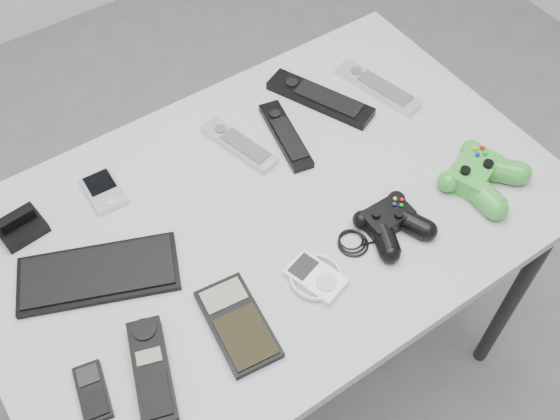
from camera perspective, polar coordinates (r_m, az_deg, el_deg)
floor at (r=1.92m, az=1.46°, el=-11.47°), size 3.50×3.50×0.00m
desk at (r=1.29m, az=-0.93°, el=-1.65°), size 1.10×0.71×0.74m
pda_keyboard at (r=1.20m, az=-15.53°, el=-5.33°), size 0.30×0.22×0.02m
dock_bracket at (r=1.29m, az=-21.77°, el=-1.13°), size 0.09×0.08×0.04m
pda at (r=1.30m, az=-15.07°, el=1.63°), size 0.07×0.10×0.02m
remote_silver_a at (r=1.34m, az=-3.57°, el=5.75°), size 0.09×0.18×0.02m
remote_black_a at (r=1.35m, az=0.49°, el=6.56°), size 0.08×0.20×0.02m
remote_black_b at (r=1.43m, az=3.51°, el=9.72°), size 0.15×0.24×0.02m
remote_silver_b at (r=1.47m, az=8.50°, el=10.58°), size 0.09×0.21×0.02m
mobile_phone at (r=1.10m, az=-16.00°, el=-15.01°), size 0.06×0.10×0.02m
cordless_handset at (r=1.09m, az=-11.09°, el=-13.59°), size 0.11×0.19×0.03m
calculator at (r=1.11m, az=-3.70°, el=-9.83°), size 0.11×0.18×0.02m
mp3_player at (r=1.15m, az=3.14°, el=-5.84°), size 0.12×0.12×0.02m
controller_black at (r=1.22m, az=9.70°, el=-0.99°), size 0.22×0.14×0.04m
controller_green at (r=1.32m, az=17.06°, el=3.00°), size 0.20×0.20×0.05m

